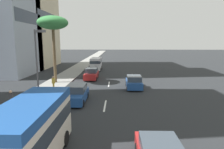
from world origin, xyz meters
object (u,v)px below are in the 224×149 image
object	(u,v)px
car_lead	(92,74)
pedestrian_by_tree	(53,83)
minibus_fourth	(31,131)
pedestrian_mid_block	(11,100)
van_sixth	(96,63)
car_fifth	(76,94)
palm_tree	(53,24)
street_lamp	(38,60)
car_third	(134,82)

from	to	relation	value
car_lead	pedestrian_by_tree	world-z (taller)	pedestrian_by_tree
minibus_fourth	pedestrian_mid_block	bearing A→B (deg)	-145.54
van_sixth	car_fifth	bearing A→B (deg)	0.66
pedestrian_by_tree	car_fifth	bearing A→B (deg)	87.81
palm_tree	pedestrian_mid_block	bearing A→B (deg)	179.81
street_lamp	car_third	bearing A→B (deg)	-50.58
car_lead	car_fifth	world-z (taller)	car_lead
pedestrian_mid_block	street_lamp	size ratio (longest dim) A/B	0.27
car_third	pedestrian_by_tree	world-z (taller)	pedestrian_by_tree
car_lead	car_fifth	size ratio (longest dim) A/B	1.07
car_lead	palm_tree	size ratio (longest dim) A/B	0.52
car_fifth	pedestrian_by_tree	size ratio (longest dim) A/B	2.64
palm_tree	pedestrian_by_tree	bearing A→B (deg)	-165.35
palm_tree	street_lamp	size ratio (longest dim) A/B	1.35
car_lead	pedestrian_by_tree	bearing A→B (deg)	-24.12
minibus_fourth	car_fifth	bearing A→B (deg)	179.56
minibus_fourth	pedestrian_mid_block	world-z (taller)	minibus_fourth
minibus_fourth	palm_tree	distance (m)	19.93
pedestrian_by_tree	street_lamp	xyz separation A→B (m)	(-5.60, -0.60, 3.22)
car_lead	car_fifth	distance (m)	11.65
car_third	pedestrian_by_tree	bearing A→B (deg)	100.48
minibus_fourth	street_lamp	size ratio (longest dim) A/B	0.93
street_lamp	van_sixth	bearing A→B (deg)	-6.65
car_lead	van_sixth	world-z (taller)	van_sixth
pedestrian_by_tree	palm_tree	world-z (taller)	palm_tree
minibus_fourth	car_fifth	distance (m)	9.95
van_sixth	pedestrian_by_tree	distance (m)	17.36
minibus_fourth	van_sixth	bearing A→B (deg)	-179.69
car_third	palm_tree	xyz separation A→B (m)	(2.75, 10.75, 7.36)
car_lead	street_lamp	bearing A→B (deg)	-12.16
minibus_fourth	van_sixth	distance (m)	30.83
pedestrian_mid_block	pedestrian_by_tree	bearing A→B (deg)	-114.17
minibus_fourth	street_lamp	world-z (taller)	street_lamp
car_lead	car_third	distance (m)	8.55
car_lead	street_lamp	xyz separation A→B (m)	(-13.37, 2.88, 3.48)
car_third	van_sixth	bearing A→B (deg)	22.49
pedestrian_mid_block	van_sixth	bearing A→B (deg)	-114.84
car_fifth	van_sixth	distance (m)	20.94
pedestrian_mid_block	palm_tree	distance (m)	13.51
pedestrian_mid_block	pedestrian_by_tree	xyz separation A→B (m)	(7.04, -1.22, -0.07)
car_lead	palm_tree	distance (m)	9.27
van_sixth	pedestrian_mid_block	world-z (taller)	van_sixth
minibus_fourth	palm_tree	xyz separation A→B (m)	(18.30, 4.59, 6.43)
street_lamp	palm_tree	bearing A→B (deg)	9.99
car_third	minibus_fourth	bearing A→B (deg)	158.39
car_fifth	palm_tree	world-z (taller)	palm_tree
minibus_fourth	car_fifth	xyz separation A→B (m)	(9.91, -0.08, -0.91)
pedestrian_mid_block	minibus_fourth	bearing A→B (deg)	110.11
car_fifth	street_lamp	bearing A→B (deg)	-59.13
van_sixth	car_lead	bearing A→B (deg)	1.48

